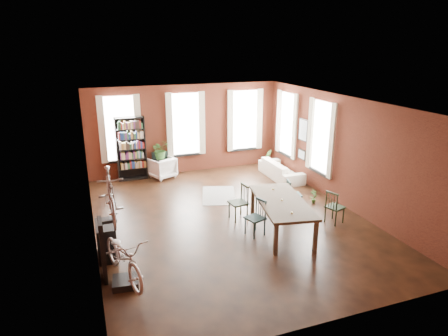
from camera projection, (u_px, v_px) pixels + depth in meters
name	position (u px, v px, depth m)	size (l,w,h in m)	color
room	(230.00, 137.00, 10.90)	(9.00, 9.04, 3.22)	black
dining_table	(281.00, 216.00, 10.11)	(1.12, 2.46, 0.84)	#4E402F
dining_chair_a	(255.00, 218.00, 9.91)	(0.42, 0.42, 0.92)	#173133
dining_chair_b	(238.00, 203.00, 10.78)	(0.45, 0.45, 0.97)	black
dining_chair_c	(335.00, 207.00, 10.59)	(0.42, 0.42, 0.90)	#1F301C
dining_chair_d	(294.00, 194.00, 11.50)	(0.39, 0.39, 0.86)	#183532
bookshelf	(131.00, 149.00, 13.78)	(1.00, 0.32, 2.20)	black
white_armchair	(162.00, 167.00, 14.13)	(0.79, 0.74, 0.81)	white
cream_sofa	(281.00, 167.00, 14.08)	(2.08, 0.61, 0.81)	beige
striped_rug	(219.00, 195.00, 12.58)	(1.02, 1.63, 0.01)	black
bike_trainer	(126.00, 282.00, 7.94)	(0.49, 0.49, 0.14)	black
bike_wall_rack	(103.00, 250.00, 8.00)	(0.16, 0.60, 1.30)	black
console_table	(106.00, 240.00, 8.92)	(0.40, 0.80, 0.80)	black
plant_stand	(161.00, 167.00, 14.34)	(0.32, 0.32, 0.64)	black
plant_by_sofa	(266.00, 164.00, 15.20)	(0.41, 0.75, 0.33)	#2E5321
plant_small	(313.00, 201.00, 11.98)	(0.22, 0.41, 0.15)	#386227
bicycle_floor	(122.00, 237.00, 7.68)	(0.64, 0.96, 1.83)	#BEB3AF
bicycle_hung	(109.00, 179.00, 7.63)	(0.47, 1.00, 1.66)	#A5A8AD
plant_on_stand	(160.00, 152.00, 14.14)	(0.62, 0.68, 0.53)	#336127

